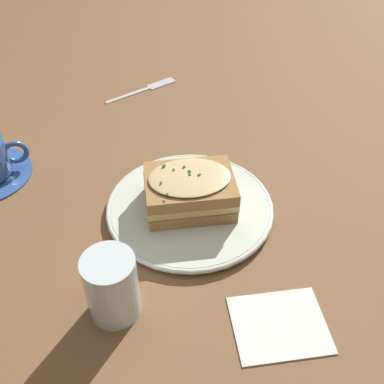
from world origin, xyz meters
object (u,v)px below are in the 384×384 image
Objects in this scene: sandwich at (191,191)px; water_glass at (112,287)px; fork at (149,87)px; dinner_plate at (192,207)px; napkin at (279,324)px.

sandwich is 1.56× the size of water_glass.
sandwich reaches higher than fork.
dinner_plate is 0.04m from sandwich.
water_glass reaches higher than fork.
dinner_plate is 2.25× the size of napkin.
sandwich reaches higher than dinner_plate.
dinner_plate is at bearing -119.78° from water_glass.
fork is at bearing -71.93° from napkin.
sandwich is at bearing -62.11° from napkin.
napkin is (-0.19, 0.58, 0.00)m from fork.
dinner_plate is 1.76× the size of sandwich.
sandwich is 0.99× the size of fork.
dinner_plate is at bearing -147.30° from sandwich.
water_glass is at bearing -36.35° from fork.
water_glass reaches higher than dinner_plate.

